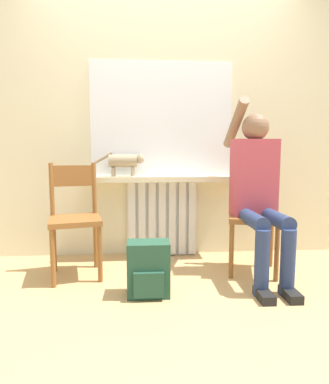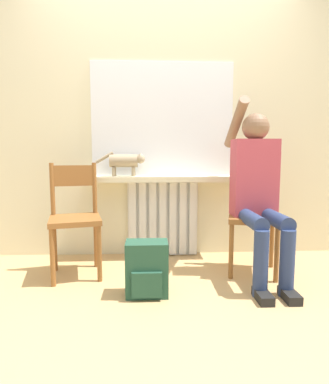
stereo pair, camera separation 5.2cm
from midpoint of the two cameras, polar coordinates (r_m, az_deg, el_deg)
ground_plane at (r=2.07m, az=1.95°, el=-20.85°), size 12.00×12.00×0.00m
wall_with_window at (r=3.09m, az=0.10°, el=14.01°), size 7.00×0.06×2.70m
radiator at (r=3.04m, az=0.17°, el=-4.69°), size 0.66×0.08×0.71m
windowsill at (r=2.92m, az=0.24°, el=2.37°), size 1.36×0.23×0.05m
window_glass at (r=3.04m, az=0.13°, el=12.80°), size 1.31×0.01×1.04m
chair_left at (r=2.63m, az=-15.10°, el=-4.26°), size 0.46×0.46×0.89m
chair_right at (r=2.71m, az=16.04°, el=-3.96°), size 0.47×0.47×0.89m
person at (r=2.57m, az=16.82°, el=0.99°), size 0.36×1.01×1.40m
cat at (r=2.92m, az=-6.46°, el=5.46°), size 0.44×0.12×0.22m
backpack at (r=2.24m, az=-2.46°, el=-13.51°), size 0.29×0.22×0.37m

